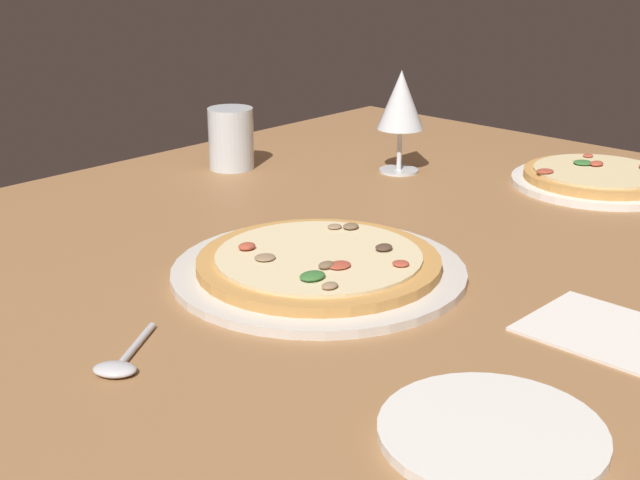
{
  "coord_description": "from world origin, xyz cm",
  "views": [
    {
      "loc": [
        -73.09,
        -68.07,
        41.72
      ],
      "look_at": [
        -2.72,
        -2.35,
        7.0
      ],
      "focal_mm": 49.12,
      "sensor_mm": 36.0,
      "label": 1
    }
  ],
  "objects": [
    {
      "name": "dining_table",
      "position": [
        0.0,
        0.0,
        2.0
      ],
      "size": [
        150.0,
        110.0,
        4.0
      ],
      "primitive_type": "cube",
      "color": "#996B42",
      "rests_on": "ground"
    },
    {
      "name": "pizza_main",
      "position": [
        -5.45,
        -4.72,
        5.15
      ],
      "size": [
        33.66,
        33.66,
        3.38
      ],
      "color": "silver",
      "rests_on": "dining_table"
    },
    {
      "name": "pizza_side",
      "position": [
        50.43,
        -11.07,
        5.19
      ],
      "size": [
        26.13,
        26.13,
        3.32
      ],
      "color": "white",
      "rests_on": "dining_table"
    },
    {
      "name": "wine_glass_far",
      "position": [
        36.05,
        16.35,
        15.28
      ],
      "size": [
        7.48,
        7.48,
        16.41
      ],
      "color": "silver",
      "rests_on": "dining_table"
    },
    {
      "name": "water_glass",
      "position": [
        19.07,
        37.86,
        8.55
      ],
      "size": [
        7.38,
        7.38,
        9.97
      ],
      "color": "silver",
      "rests_on": "dining_table"
    },
    {
      "name": "side_plate",
      "position": [
        -20.79,
        -37.59,
        4.45
      ],
      "size": [
        17.99,
        17.99,
        0.9
      ],
      "primitive_type": "cylinder",
      "color": "white",
      "rests_on": "dining_table"
    },
    {
      "name": "paper_menu",
      "position": [
        2.9,
        -37.5,
        4.15
      ],
      "size": [
        13.01,
        18.87,
        0.3
      ],
      "primitive_type": "cube",
      "rotation": [
        0.0,
        0.0,
        -0.01
      ],
      "color": "white",
      "rests_on": "dining_table"
    },
    {
      "name": "spoon",
      "position": [
        -33.79,
        -6.68,
        4.46
      ],
      "size": [
        10.42,
        7.92,
        1.0
      ],
      "color": "silver",
      "rests_on": "dining_table"
    }
  ]
}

